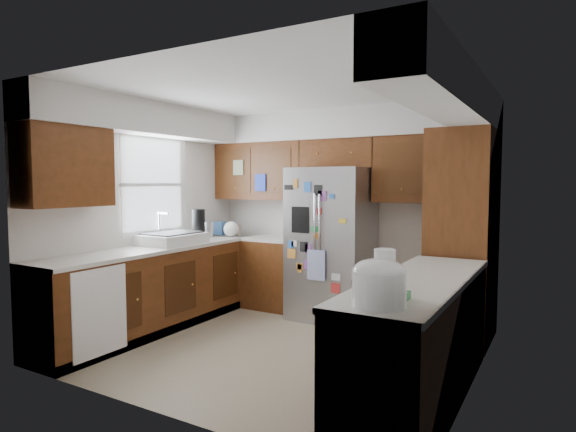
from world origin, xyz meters
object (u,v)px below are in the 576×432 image
object	(u,v)px
fridge	(331,243)
rice_cooker	(379,282)
paper_towel	(385,273)
pantry	(462,236)

from	to	relation	value
fridge	rice_cooker	size ratio (longest dim) A/B	5.64
fridge	paper_towel	xyz separation A→B (m)	(1.45, -2.34, 0.17)
pantry	fridge	bearing A→B (deg)	177.94
rice_cooker	paper_towel	bearing A→B (deg)	101.61
pantry	rice_cooker	xyz separation A→B (m)	(-0.00, -2.53, -0.01)
fridge	rice_cooker	xyz separation A→B (m)	(1.50, -2.58, 0.16)
pantry	rice_cooker	world-z (taller)	pantry
pantry	paper_towel	distance (m)	2.29
paper_towel	fridge	bearing A→B (deg)	121.76
pantry	rice_cooker	bearing A→B (deg)	-90.01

